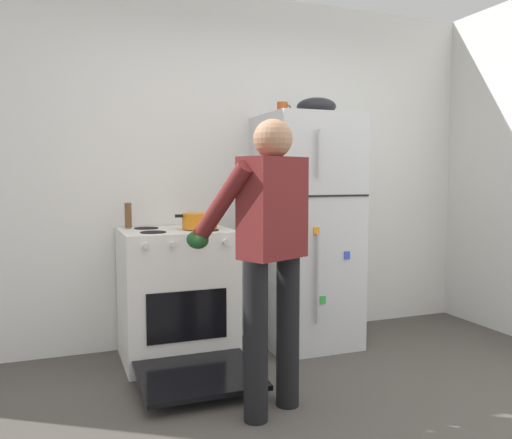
# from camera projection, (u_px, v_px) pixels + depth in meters

# --- Properties ---
(kitchen_wall_back) EXTENTS (6.00, 0.10, 2.70)m
(kitchen_wall_back) POSITION_uv_depth(u_px,v_px,m) (227.00, 170.00, 4.16)
(kitchen_wall_back) COLOR white
(kitchen_wall_back) RESTS_ON ground
(refrigerator) EXTENTS (0.68, 0.72, 1.76)m
(refrigerator) POSITION_uv_depth(u_px,v_px,m) (306.00, 231.00, 4.03)
(refrigerator) COLOR silver
(refrigerator) RESTS_ON ground
(stove_range) EXTENTS (0.76, 1.23, 0.93)m
(stove_range) POSITION_uv_depth(u_px,v_px,m) (177.00, 296.00, 3.69)
(stove_range) COLOR white
(stove_range) RESTS_ON ground
(person_cook) EXTENTS (0.64, 0.69, 1.60)m
(person_cook) POSITION_uv_depth(u_px,v_px,m) (268.00, 240.00, 2.83)
(person_cook) COLOR black
(person_cook) RESTS_ON ground
(red_pot) EXTENTS (0.34, 0.24, 0.11)m
(red_pot) POSITION_uv_depth(u_px,v_px,m) (200.00, 221.00, 3.67)
(red_pot) COLOR orange
(red_pot) RESTS_ON stove_range
(coffee_mug) EXTENTS (0.11, 0.08, 0.10)m
(coffee_mug) POSITION_uv_depth(u_px,v_px,m) (283.00, 109.00, 3.93)
(coffee_mug) COLOR #B24C1E
(coffee_mug) RESTS_ON refrigerator
(pepper_mill) EXTENTS (0.05, 0.05, 0.18)m
(pepper_mill) POSITION_uv_depth(u_px,v_px,m) (128.00, 215.00, 3.73)
(pepper_mill) COLOR brown
(pepper_mill) RESTS_ON stove_range
(mixing_bowl) EXTENTS (0.30, 0.30, 0.13)m
(mixing_bowl) POSITION_uv_depth(u_px,v_px,m) (316.00, 107.00, 3.98)
(mixing_bowl) COLOR black
(mixing_bowl) RESTS_ON refrigerator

